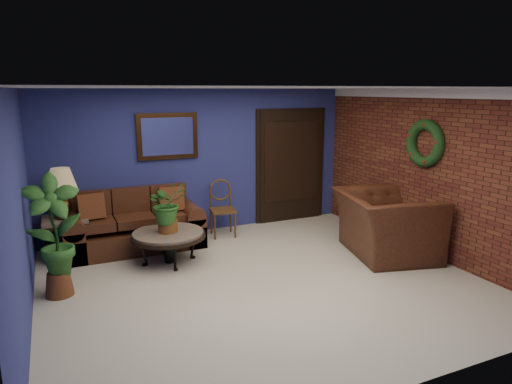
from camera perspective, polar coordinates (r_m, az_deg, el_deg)
name	(u,v)px	position (r m, az deg, el deg)	size (l,w,h in m)	color
floor	(262,282)	(6.14, 0.80, -11.13)	(5.50, 5.50, 0.00)	#BEB39D
wall_back	(202,162)	(8.05, -6.76, 3.80)	(5.50, 0.04, 2.50)	navy
wall_left	(19,213)	(5.25, -27.52, -2.33)	(0.04, 5.00, 2.50)	navy
wall_right_brick	(428,173)	(7.34, 20.69, 2.21)	(0.04, 5.00, 2.50)	brown
ceiling	(263,88)	(5.62, 0.88, 12.89)	(5.50, 5.00, 0.02)	white
crown_molding	(433,93)	(7.21, 21.26, 11.44)	(0.03, 5.00, 0.14)	white
wall_mirror	(168,136)	(7.79, -10.99, 6.85)	(1.02, 0.06, 0.77)	#3C230F
closet_door	(291,166)	(8.73, 4.35, 3.21)	(1.44, 0.06, 2.18)	black
wreath	(425,143)	(7.27, 20.36, 5.73)	(0.72, 0.72, 0.16)	black
sofa	(134,228)	(7.57, -15.05, -4.43)	(2.11, 0.91, 0.95)	#472514
coffee_table	(168,236)	(6.77, -10.91, -5.39)	(1.08, 1.08, 0.46)	#4C4842
end_table	(66,227)	(7.41, -22.71, -4.07)	(0.67, 0.67, 0.61)	#4C4842
table_lamp	(62,187)	(7.27, -23.12, 0.56)	(0.44, 0.44, 0.73)	#3C230F
side_chair	(222,204)	(7.90, -4.30, -1.52)	(0.47, 0.47, 0.97)	#563618
armchair	(386,224)	(7.23, 15.89, -3.90)	(1.47, 1.29, 0.96)	#472514
coffee_plant	(167,205)	(6.65, -11.07, -1.57)	(0.65, 0.60, 0.74)	brown
floor_plant	(351,209)	(8.23, 11.80, -2.09)	(0.44, 0.40, 0.81)	brown
tall_plant	(54,231)	(5.98, -23.95, -4.51)	(0.69, 0.49, 1.52)	brown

